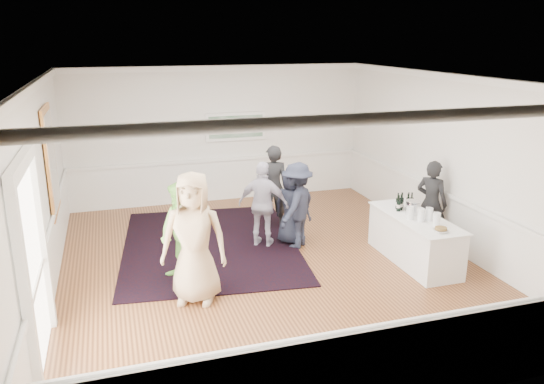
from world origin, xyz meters
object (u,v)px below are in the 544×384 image
object	(u,v)px
guest_dark_a	(297,205)
nut_bowl	(441,230)
guest_green	(182,234)
guest_navy	(292,206)
serving_table	(414,239)
guest_dark_b	(273,187)
ice_bucket	(413,208)
guest_lilac	(263,205)
guest_tan	(194,238)
bartender	(431,203)

from	to	relation	value
guest_dark_a	nut_bowl	size ratio (longest dim) A/B	7.08
guest_green	guest_navy	world-z (taller)	guest_green
guest_navy	nut_bowl	bearing A→B (deg)	169.62
guest_dark_a	serving_table	bearing A→B (deg)	98.95
guest_dark_b	ice_bucket	bearing A→B (deg)	140.89
guest_dark_a	nut_bowl	distance (m)	2.66
guest_green	guest_dark_a	distance (m)	2.42
guest_dark_a	guest_dark_b	size ratio (longest dim) A/B	0.94
guest_dark_b	guest_navy	bearing A→B (deg)	106.78
guest_navy	ice_bucket	xyz separation A→B (m)	(1.76, -1.33, 0.21)
ice_bucket	guest_lilac	bearing A→B (deg)	149.76
guest_tan	guest_dark_a	size ratio (longest dim) A/B	1.23
guest_tan	guest_lilac	size ratio (longest dim) A/B	1.22
serving_table	guest_lilac	xyz separation A→B (m)	(-2.32, 1.50, 0.40)
guest_tan	guest_lilac	world-z (taller)	guest_tan
guest_navy	guest_tan	bearing A→B (deg)	81.43
serving_table	bartender	xyz separation A→B (m)	(0.71, 0.62, 0.40)
guest_dark_a	ice_bucket	distance (m)	2.08
serving_table	ice_bucket	distance (m)	0.55
bartender	guest_dark_a	distance (m)	2.53
guest_tan	guest_dark_b	xyz separation A→B (m)	(2.07, 2.73, -0.13)
serving_table	bartender	world-z (taller)	bartender
ice_bucket	bartender	bearing A→B (deg)	34.30
bartender	guest_lilac	size ratio (longest dim) A/B	1.01
guest_tan	guest_dark_b	distance (m)	3.42
guest_green	nut_bowl	bearing A→B (deg)	40.13
guest_tan	guest_green	size ratio (longest dim) A/B	1.20
serving_table	guest_dark_a	distance (m)	2.19
guest_green	guest_navy	bearing A→B (deg)	82.49
guest_dark_a	ice_bucket	xyz separation A→B (m)	(1.74, -1.13, 0.14)
serving_table	guest_dark_a	size ratio (longest dim) A/B	1.27
guest_dark_b	guest_lilac	bearing A→B (deg)	75.00
guest_lilac	nut_bowl	world-z (taller)	guest_lilac
serving_table	guest_dark_a	world-z (taller)	guest_dark_a
serving_table	guest_dark_a	xyz separation A→B (m)	(-1.73, 1.28, 0.39)
bartender	guest_lilac	distance (m)	3.15
guest_lilac	ice_bucket	bearing A→B (deg)	-179.04
serving_table	ice_bucket	size ratio (longest dim) A/B	7.92
guest_dark_b	nut_bowl	bearing A→B (deg)	131.53
bartender	guest_tan	distance (m)	4.70
serving_table	guest_navy	distance (m)	2.31
guest_navy	ice_bucket	bearing A→B (deg)	-175.02
guest_tan	ice_bucket	size ratio (longest dim) A/B	7.67
nut_bowl	guest_dark_b	bearing A→B (deg)	119.33
guest_lilac	guest_dark_a	distance (m)	0.63
serving_table	guest_dark_b	size ratio (longest dim) A/B	1.19
guest_dark_b	ice_bucket	distance (m)	2.94
guest_tan	guest_lilac	bearing A→B (deg)	68.60
serving_table	guest_tan	world-z (taller)	guest_tan
guest_tan	guest_dark_a	bearing A→B (deg)	55.95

